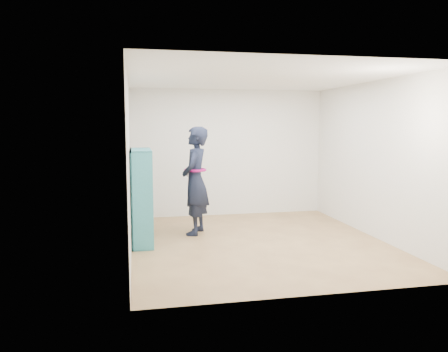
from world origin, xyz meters
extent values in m
plane|color=brown|center=(0.00, 0.00, 0.00)|extent=(4.50, 4.50, 0.00)
plane|color=white|center=(0.00, 0.00, 2.60)|extent=(4.50, 4.50, 0.00)
cube|color=silver|center=(-2.00, 0.00, 1.30)|extent=(0.02, 4.50, 2.60)
cube|color=silver|center=(2.00, 0.00, 1.30)|extent=(0.02, 4.50, 2.60)
cube|color=silver|center=(0.00, 2.25, 1.30)|extent=(4.00, 0.02, 2.60)
cube|color=silver|center=(0.00, -2.25, 1.30)|extent=(4.00, 0.02, 2.60)
cube|color=teal|center=(-1.83, -0.12, 0.75)|extent=(0.33, 0.02, 1.49)
cube|color=teal|center=(-1.83, 0.97, 0.75)|extent=(0.33, 0.02, 1.49)
cube|color=teal|center=(-1.83, 0.42, 0.01)|extent=(0.33, 1.12, 0.02)
cube|color=teal|center=(-1.83, 0.42, 1.48)|extent=(0.33, 1.12, 0.02)
cube|color=teal|center=(-1.98, 0.42, 0.75)|extent=(0.02, 1.12, 1.49)
cube|color=teal|center=(-1.83, 0.24, 0.75)|extent=(0.30, 0.02, 1.45)
cube|color=teal|center=(-1.83, 0.60, 0.75)|extent=(0.30, 0.02, 1.45)
cube|color=teal|center=(-1.83, 0.42, 0.39)|extent=(0.30, 1.07, 0.02)
cube|color=teal|center=(-1.83, 0.42, 0.75)|extent=(0.30, 1.07, 0.02)
cube|color=teal|center=(-1.83, 0.42, 1.11)|extent=(0.30, 1.07, 0.02)
cube|color=beige|center=(-1.81, 0.06, 0.06)|extent=(0.21, 0.13, 0.05)
cube|color=black|center=(-1.80, 0.01, 0.50)|extent=(0.17, 0.15, 0.20)
cube|color=maroon|center=(-1.80, 0.01, 0.86)|extent=(0.17, 0.15, 0.20)
cube|color=silver|center=(-1.81, 0.06, 1.16)|extent=(0.21, 0.13, 0.08)
cube|color=navy|center=(-1.80, 0.37, 0.13)|extent=(0.17, 0.15, 0.20)
cube|color=brown|center=(-1.80, 0.37, 0.51)|extent=(0.17, 0.15, 0.22)
cube|color=#BFB28C|center=(-1.81, 0.42, 0.80)|extent=(0.21, 0.13, 0.08)
cube|color=#26594C|center=(-1.80, 0.37, 1.23)|extent=(0.17, 0.15, 0.22)
cube|color=beige|center=(-1.80, 0.73, 0.14)|extent=(0.17, 0.15, 0.20)
cube|color=black|center=(-1.81, 0.78, 0.44)|extent=(0.21, 0.13, 0.08)
cube|color=maroon|center=(-1.80, 0.73, 0.87)|extent=(0.17, 0.15, 0.22)
cube|color=silver|center=(-1.80, 0.73, 1.26)|extent=(0.17, 0.15, 0.28)
imported|color=black|center=(-0.91, 0.76, 0.93)|extent=(0.66, 0.79, 1.85)
torus|color=#A10C62|center=(-0.91, 0.76, 1.11)|extent=(0.50, 0.50, 0.04)
cube|color=silver|center=(-1.03, 0.89, 1.05)|extent=(0.02, 0.10, 0.13)
cube|color=black|center=(-1.03, 0.89, 1.05)|extent=(0.02, 0.10, 0.12)
camera|label=1|loc=(-1.92, -6.60, 1.88)|focal=35.00mm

